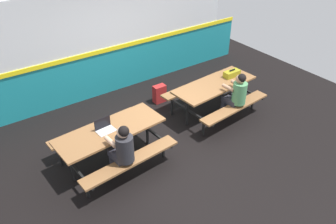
{
  "coord_description": "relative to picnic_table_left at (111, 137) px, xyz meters",
  "views": [
    {
      "loc": [
        -3.26,
        -4.46,
        4.27
      ],
      "look_at": [
        0.0,
        0.14,
        0.55
      ],
      "focal_mm": 35.38,
      "sensor_mm": 36.0,
      "label": 1
    }
  ],
  "objects": [
    {
      "name": "accent_backdrop",
      "position": [
        1.35,
        2.47,
        0.67
      ],
      "size": [
        8.0,
        0.14,
        2.6
      ],
      "color": "teal",
      "rests_on": "ground"
    },
    {
      "name": "ground_plane",
      "position": [
        1.35,
        -0.04,
        -0.59
      ],
      "size": [
        10.0,
        10.0,
        0.02
      ],
      "primitive_type": "cube",
      "color": "black"
    },
    {
      "name": "backpack_dark",
      "position": [
        1.93,
        1.29,
        -0.36
      ],
      "size": [
        0.3,
        0.22,
        0.44
      ],
      "color": "maroon",
      "rests_on": "ground"
    },
    {
      "name": "toolbox_grey",
      "position": [
        3.25,
        0.24,
        0.23
      ],
      "size": [
        0.4,
        0.18,
        0.18
      ],
      "color": "olive",
      "rests_on": "picnic_table_right"
    },
    {
      "name": "student_nearer",
      "position": [
        -0.06,
        -0.56,
        0.13
      ],
      "size": [
        0.38,
        0.53,
        1.21
      ],
      "color": "#2D2D38",
      "rests_on": "ground"
    },
    {
      "name": "student_further",
      "position": [
        2.82,
        -0.35,
        0.13
      ],
      "size": [
        0.38,
        0.53,
        1.21
      ],
      "color": "#2D2D38",
      "rests_on": "ground"
    },
    {
      "name": "picnic_table_left",
      "position": [
        0.0,
        0.0,
        0.0
      ],
      "size": [
        2.04,
        1.69,
        0.74
      ],
      "color": "brown",
      "rests_on": "ground"
    },
    {
      "name": "laptop_silver",
      "position": [
        -0.08,
        0.03,
        0.21
      ],
      "size": [
        0.34,
        0.24,
        0.22
      ],
      "color": "silver",
      "rests_on": "picnic_table_left"
    },
    {
      "name": "picnic_table_right",
      "position": [
        2.69,
        0.2,
        0.0
      ],
      "size": [
        2.04,
        1.69,
        0.74
      ],
      "color": "brown",
      "rests_on": "ground"
    }
  ]
}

